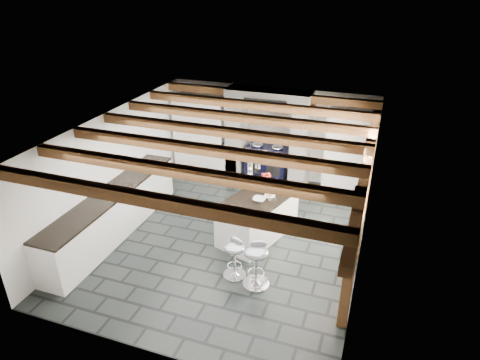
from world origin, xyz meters
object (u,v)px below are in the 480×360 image
(kitchen_island, at_px, (258,216))
(bar_stool_near, at_px, (256,259))
(range_cooker, at_px, (267,164))
(bar_stool_far, at_px, (235,254))

(kitchen_island, xyz_separation_m, bar_stool_near, (0.41, -1.42, 0.08))
(kitchen_island, bearing_deg, range_cooker, 120.59)
(bar_stool_near, distance_m, bar_stool_far, 0.43)
(range_cooker, relative_size, bar_stool_near, 1.20)
(bar_stool_near, bearing_deg, bar_stool_far, 147.27)
(bar_stool_far, bearing_deg, bar_stool_near, 4.89)
(range_cooker, bearing_deg, bar_stool_far, -82.11)
(range_cooker, distance_m, kitchen_island, 2.47)
(kitchen_island, relative_size, bar_stool_far, 2.62)
(kitchen_island, distance_m, bar_stool_far, 1.32)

